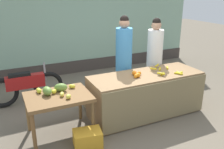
% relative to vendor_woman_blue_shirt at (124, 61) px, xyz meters
% --- Properties ---
extents(ground_plane, '(24.00, 24.00, 0.00)m').
position_rel_vendor_woman_blue_shirt_xyz_m(ground_plane, '(-0.24, -0.65, -0.95)').
color(ground_plane, '#665B4C').
extents(market_wall_back, '(7.53, 0.23, 3.06)m').
position_rel_vendor_woman_blue_shirt_xyz_m(market_wall_back, '(-0.24, 2.46, 0.55)').
color(market_wall_back, '#8CB299').
rests_on(market_wall_back, ground).
extents(fruit_stall_counter, '(2.21, 0.83, 0.83)m').
position_rel_vendor_woman_blue_shirt_xyz_m(fruit_stall_counter, '(0.15, -0.66, -0.54)').
color(fruit_stall_counter, olive).
rests_on(fruit_stall_counter, ground).
extents(side_table_wooden, '(1.05, 0.78, 0.73)m').
position_rel_vendor_woman_blue_shirt_xyz_m(side_table_wooden, '(-1.56, -0.65, -0.31)').
color(side_table_wooden, brown).
rests_on(side_table_wooden, ground).
extents(banana_bunch_pile, '(0.53, 0.64, 0.07)m').
position_rel_vendor_woman_blue_shirt_xyz_m(banana_bunch_pile, '(0.58, -0.71, -0.09)').
color(banana_bunch_pile, yellow).
rests_on(banana_bunch_pile, fruit_stall_counter).
extents(orange_pile, '(0.22, 0.22, 0.09)m').
position_rel_vendor_woman_blue_shirt_xyz_m(orange_pile, '(-0.08, -0.67, -0.08)').
color(orange_pile, orange).
rests_on(orange_pile, fruit_stall_counter).
extents(mango_papaya_pile, '(0.68, 0.60, 0.14)m').
position_rel_vendor_woman_blue_shirt_xyz_m(mango_papaya_pile, '(-1.58, -0.54, -0.16)').
color(mango_papaya_pile, yellow).
rests_on(mango_papaya_pile, side_table_wooden).
extents(vendor_woman_blue_shirt, '(0.34, 0.34, 1.88)m').
position_rel_vendor_woman_blue_shirt_xyz_m(vendor_woman_blue_shirt, '(0.00, 0.00, 0.00)').
color(vendor_woman_blue_shirt, '#33333D').
rests_on(vendor_woman_blue_shirt, ground).
extents(vendor_woman_white_shirt, '(0.34, 0.34, 1.80)m').
position_rel_vendor_woman_blue_shirt_xyz_m(vendor_woman_white_shirt, '(0.75, -0.03, -0.04)').
color(vendor_woman_white_shirt, '#33333D').
rests_on(vendor_woman_white_shirt, ground).
extents(parked_motorcycle, '(1.60, 0.18, 0.88)m').
position_rel_vendor_woman_blue_shirt_xyz_m(parked_motorcycle, '(-1.92, 0.84, -0.55)').
color(parked_motorcycle, black).
rests_on(parked_motorcycle, ground).
extents(produce_crate, '(0.49, 0.39, 0.26)m').
position_rel_vendor_woman_blue_shirt_xyz_m(produce_crate, '(-1.26, -1.17, -0.82)').
color(produce_crate, gold).
rests_on(produce_crate, ground).
extents(produce_sack, '(0.39, 0.33, 0.56)m').
position_rel_vendor_woman_blue_shirt_xyz_m(produce_sack, '(-0.79, -0.01, -0.67)').
color(produce_sack, tan).
rests_on(produce_sack, ground).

